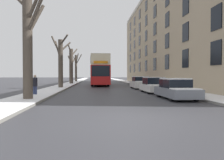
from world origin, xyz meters
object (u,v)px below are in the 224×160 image
parked_car_0 (176,89)px  pedestrian_left_sidewalk (35,85)px  oncoming_van (97,77)px  parked_car_2 (140,83)px  bare_tree_left_0 (28,41)px  parked_car_1 (154,85)px  bare_tree_left_3 (76,67)px  double_decker_bus (100,69)px  bare_tree_left_2 (71,65)px  bare_tree_left_1 (61,61)px

parked_car_0 → pedestrian_left_sidewalk: (-9.74, 2.47, 0.25)m
oncoming_van → parked_car_2: bearing=-78.9°
bare_tree_left_0 → parked_car_1: bare_tree_left_0 is taller
bare_tree_left_0 → pedestrian_left_sidewalk: bare_tree_left_0 is taller
parked_car_2 → oncoming_van: oncoming_van is taller
bare_tree_left_3 → parked_car_2: (9.50, -26.14, -2.74)m
bare_tree_left_0 → double_decker_bus: bearing=76.9°
parked_car_2 → oncoming_van: size_ratio=0.74×
bare_tree_left_2 → parked_car_2: size_ratio=1.65×
parked_car_1 → pedestrian_left_sidewalk: (-9.74, -2.77, 0.24)m
bare_tree_left_2 → double_decker_bus: bearing=-44.8°
bare_tree_left_1 → parked_car_1: 11.75m
parked_car_0 → parked_car_1: 5.25m
parked_car_1 → parked_car_2: bearing=90.0°
bare_tree_left_3 → bare_tree_left_0: bearing=-89.7°
bare_tree_left_0 → bare_tree_left_3: (-0.22, 37.72, -0.18)m
parked_car_0 → oncoming_van: 34.76m
bare_tree_left_2 → oncoming_van: 11.22m
oncoming_van → bare_tree_left_1: bearing=-101.8°
double_decker_bus → parked_car_0: double_decker_bus is taller
parked_car_2 → bare_tree_left_2: bearing=124.5°
bare_tree_left_2 → double_decker_bus: (4.81, -4.77, -0.94)m
parked_car_0 → pedestrian_left_sidewalk: bearing=165.7°
parked_car_2 → parked_car_1: bearing=-90.0°
double_decker_bus → pedestrian_left_sidewalk: double_decker_bus is taller
parked_car_0 → bare_tree_left_1: bearing=127.9°
bare_tree_left_1 → bare_tree_left_2: bearing=90.2°
double_decker_bus → oncoming_van: bearing=90.3°
double_decker_bus → parked_car_0: bearing=-77.1°
parked_car_0 → parked_car_2: 10.95m
bare_tree_left_1 → parked_car_1: bare_tree_left_1 is taller
double_decker_bus → bare_tree_left_3: bearing=106.0°
bare_tree_left_0 → double_decker_bus: size_ratio=0.63×
bare_tree_left_2 → parked_car_1: (9.34, -19.28, -2.79)m
pedestrian_left_sidewalk → bare_tree_left_2: bearing=115.4°
bare_tree_left_0 → parked_car_0: 9.77m
double_decker_bus → parked_car_1: bearing=-72.7°
parked_car_0 → pedestrian_left_sidewalk: pedestrian_left_sidewalk is taller
pedestrian_left_sidewalk → parked_car_0: bearing=12.2°
bare_tree_left_2 → bare_tree_left_3: (-0.16, 12.56, -0.02)m
bare_tree_left_1 → pedestrian_left_sidewalk: bare_tree_left_1 is taller
bare_tree_left_2 → parked_car_1: bare_tree_left_2 is taller
parked_car_1 → parked_car_2: size_ratio=0.98×
parked_car_1 → parked_car_2: (-0.00, 5.70, 0.03)m
bare_tree_left_2 → parked_car_2: bare_tree_left_2 is taller
bare_tree_left_2 → parked_car_1: bearing=-64.2°
double_decker_bus → bare_tree_left_2: bearing=135.2°
parked_car_2 → pedestrian_left_sidewalk: 12.91m
bare_tree_left_3 → pedestrian_left_sidewalk: bare_tree_left_3 is taller
bare_tree_left_3 → oncoming_van: size_ratio=1.13×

